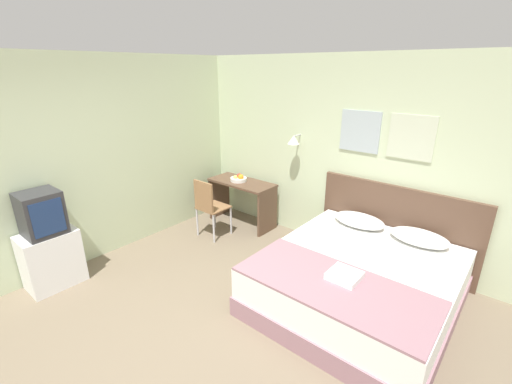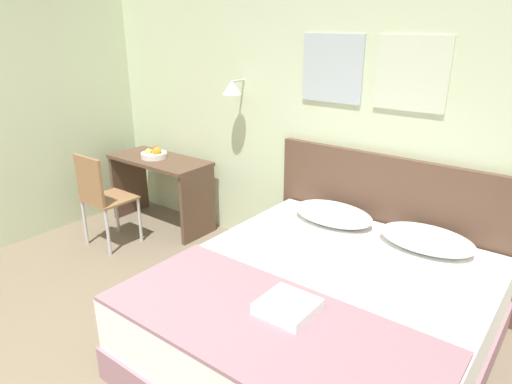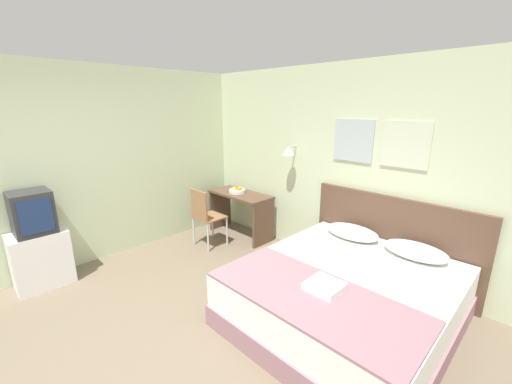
{
  "view_description": "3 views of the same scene",
  "coord_description": "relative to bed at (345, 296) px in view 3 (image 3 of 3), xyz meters",
  "views": [
    {
      "loc": [
        2.12,
        -1.29,
        2.47
      ],
      "look_at": [
        -0.35,
        1.69,
        1.06
      ],
      "focal_mm": 24.0,
      "sensor_mm": 36.0,
      "label": 1
    },
    {
      "loc": [
        2.12,
        -0.36,
        2.03
      ],
      "look_at": [
        0.14,
        2.22,
        0.83
      ],
      "focal_mm": 32.0,
      "sensor_mm": 36.0,
      "label": 2
    },
    {
      "loc": [
        2.26,
        -0.74,
        2.12
      ],
      "look_at": [
        -0.49,
        2.03,
        1.04
      ],
      "focal_mm": 22.0,
      "sensor_mm": 36.0,
      "label": 3
    }
  ],
  "objects": [
    {
      "name": "throw_blanket",
      "position": [
        0.0,
        -0.6,
        0.29
      ],
      "size": [
        1.83,
        0.82,
        0.02
      ],
      "color": "gray",
      "rests_on": "bed"
    },
    {
      "name": "fruit_bowl",
      "position": [
        -2.42,
        0.74,
        0.5
      ],
      "size": [
        0.26,
        0.26,
        0.12
      ],
      "color": "silver",
      "rests_on": "desk"
    },
    {
      "name": "headboard",
      "position": [
        0.0,
        1.06,
        0.27
      ],
      "size": [
        2.0,
        0.06,
        1.09
      ],
      "color": "brown",
      "rests_on": "ground_plane"
    },
    {
      "name": "desk",
      "position": [
        -2.36,
        0.75,
        0.23
      ],
      "size": [
        1.11,
        0.49,
        0.73
      ],
      "color": "brown",
      "rests_on": "ground_plane"
    },
    {
      "name": "bed",
      "position": [
        0.0,
        0.0,
        0.0
      ],
      "size": [
        1.88,
        2.05,
        0.55
      ],
      "color": "gray",
      "rests_on": "ground_plane"
    },
    {
      "name": "ground_plane",
      "position": [
        -0.95,
        -1.84,
        -0.27
      ],
      "size": [
        24.0,
        24.0,
        0.0
      ],
      "primitive_type": "plane",
      "color": "#756651"
    },
    {
      "name": "wall_back",
      "position": [
        -0.95,
        1.12,
        1.06
      ],
      "size": [
        5.23,
        0.31,
        2.65
      ],
      "color": "beige",
      "rests_on": "ground_plane"
    },
    {
      "name": "pillow_right",
      "position": [
        0.37,
        0.78,
        0.35
      ],
      "size": [
        0.65,
        0.39,
        0.15
      ],
      "color": "white",
      "rests_on": "bed"
    },
    {
      "name": "television",
      "position": [
        -2.94,
        -1.97,
        0.65
      ],
      "size": [
        0.4,
        0.41,
        0.5
      ],
      "color": "#2D2D30",
      "rests_on": "tv_stand"
    },
    {
      "name": "wall_left",
      "position": [
        -3.2,
        -1.88,
        1.05
      ],
      "size": [
        0.06,
        5.93,
        2.65
      ],
      "color": "beige",
      "rests_on": "ground_plane"
    },
    {
      "name": "folded_towel_near_foot",
      "position": [
        0.04,
        -0.45,
        0.33
      ],
      "size": [
        0.29,
        0.28,
        0.06
      ],
      "color": "white",
      "rests_on": "throw_blanket"
    },
    {
      "name": "pillow_left",
      "position": [
        -0.37,
        0.78,
        0.35
      ],
      "size": [
        0.65,
        0.39,
        0.15
      ],
      "color": "white",
      "rests_on": "bed"
    },
    {
      "name": "tv_stand",
      "position": [
        -2.94,
        -1.97,
        0.06
      ],
      "size": [
        0.41,
        0.59,
        0.68
      ],
      "color": "white",
      "rests_on": "ground_plane"
    },
    {
      "name": "desk_chair",
      "position": [
        -2.41,
        0.06,
        0.27
      ],
      "size": [
        0.41,
        0.41,
        0.92
      ],
      "color": "#8E6642",
      "rests_on": "ground_plane"
    }
  ]
}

